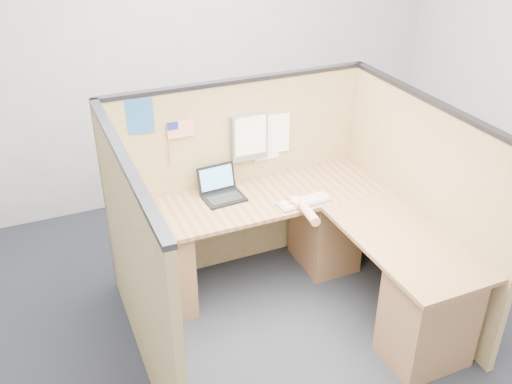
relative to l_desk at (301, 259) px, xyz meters
name	(u,v)px	position (x,y,z in m)	size (l,w,h in m)	color
floor	(294,334)	(-0.18, -0.29, -0.39)	(5.00, 5.00, 0.00)	black
wall_back	(186,52)	(-0.18, 1.96, 1.01)	(5.00, 5.00, 0.00)	#A8ABAD
cubicle_partitions	(270,210)	(-0.18, 0.14, 0.38)	(2.06, 1.83, 1.53)	olive
l_desk	(301,259)	(0.00, 0.00, 0.00)	(1.95, 1.75, 0.73)	brown
laptop	(221,189)	(-0.40, 0.53, 0.39)	(0.30, 0.29, 0.21)	black
keyboard	(304,202)	(0.11, 0.19, 0.35)	(0.40, 0.15, 0.03)	gray
mouse	(295,203)	(0.03, 0.19, 0.36)	(0.10, 0.06, 0.04)	silver
hand_forearm	(305,209)	(0.04, 0.06, 0.37)	(0.10, 0.36, 0.08)	tan
blue_poster	(140,116)	(-0.90, 0.68, 0.98)	(0.18, 0.00, 0.25)	#22579D
american_flag	(178,131)	(-0.65, 0.67, 0.83)	(0.19, 0.01, 0.33)	olive
file_holder	(249,137)	(-0.12, 0.66, 0.70)	(0.28, 0.05, 0.35)	slate
paper_left	(274,134)	(0.09, 0.68, 0.68)	(0.24, 0.00, 0.31)	white
paper_right	(269,141)	(0.05, 0.68, 0.63)	(0.24, 0.00, 0.30)	white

